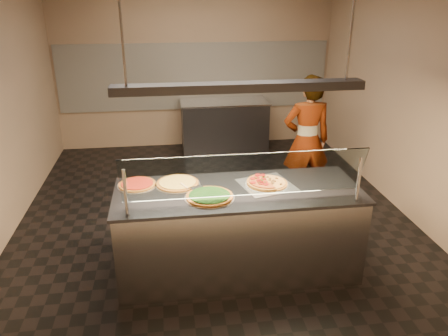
{
  "coord_description": "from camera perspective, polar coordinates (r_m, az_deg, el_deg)",
  "views": [
    {
      "loc": [
        -0.58,
        -5.03,
        2.76
      ],
      "look_at": [
        0.0,
        -0.81,
        1.02
      ],
      "focal_mm": 35.0,
      "sensor_mm": 36.0,
      "label": 1
    }
  ],
  "objects": [
    {
      "name": "pizza_spatula",
      "position": [
        4.33,
        -4.49,
        -2.45
      ],
      "size": [
        0.25,
        0.21,
        0.02
      ],
      "color": "#B7B7BC",
      "rests_on": "pizza_spinach"
    },
    {
      "name": "heat_lamp_housing",
      "position": [
        4.0,
        2.06,
        10.52
      ],
      "size": [
        2.3,
        0.18,
        0.08
      ],
      "primitive_type": "cube",
      "color": "#36363B",
      "rests_on": "ceiling"
    },
    {
      "name": "pizza_tomato",
      "position": [
        4.49,
        -11.28,
        -2.06
      ],
      "size": [
        0.4,
        0.4,
        0.03
      ],
      "color": "silver",
      "rests_on": "serving_counter"
    },
    {
      "name": "lamp_rod_left",
      "position": [
        3.88,
        -13.29,
        17.76
      ],
      "size": [
        0.02,
        0.02,
        1.01
      ],
      "primitive_type": "cylinder",
      "color": "#B7B7BC",
      "rests_on": "ceiling"
    },
    {
      "name": "wall_back",
      "position": [
        8.16,
        -3.83,
        13.27
      ],
      "size": [
        5.0,
        0.02,
        3.0
      ],
      "primitive_type": "cube",
      "color": "#A18368",
      "rests_on": "ground"
    },
    {
      "name": "tile_band",
      "position": [
        8.16,
        -3.78,
        11.85
      ],
      "size": [
        4.9,
        0.02,
        1.2
      ],
      "primitive_type": "cube",
      "color": "silver",
      "rests_on": "wall_back"
    },
    {
      "name": "pizza_cheese",
      "position": [
        4.46,
        -6.09,
        -1.94
      ],
      "size": [
        0.46,
        0.46,
        0.03
      ],
      "color": "silver",
      "rests_on": "serving_counter"
    },
    {
      "name": "half_pizza_pepperoni",
      "position": [
        4.41,
        4.36,
        -1.87
      ],
      "size": [
        0.3,
        0.45,
        0.05
      ],
      "color": "brown",
      "rests_on": "perforated_tray"
    },
    {
      "name": "prep_table",
      "position": [
        7.99,
        0.03,
        5.52
      ],
      "size": [
        1.56,
        0.74,
        0.93
      ],
      "color": "#36363B",
      "rests_on": "ground"
    },
    {
      "name": "lamp_rod_right",
      "position": [
        4.21,
        16.39,
        17.78
      ],
      "size": [
        0.02,
        0.02,
        1.01
      ],
      "primitive_type": "cylinder",
      "color": "#B7B7BC",
      "rests_on": "ceiling"
    },
    {
      "name": "wall_right",
      "position": [
        6.04,
        23.39,
        8.36
      ],
      "size": [
        0.02,
        6.0,
        3.0
      ],
      "primitive_type": "cube",
      "color": "#A18368",
      "rests_on": "ground"
    },
    {
      "name": "pizza_spinach",
      "position": [
        4.15,
        -1.91,
        -3.7
      ],
      "size": [
        0.48,
        0.48,
        0.03
      ],
      "color": "silver",
      "rests_on": "serving_counter"
    },
    {
      "name": "perforated_tray",
      "position": [
        4.44,
        5.59,
        -2.13
      ],
      "size": [
        0.6,
        0.6,
        0.01
      ],
      "color": "silver",
      "rests_on": "serving_counter"
    },
    {
      "name": "ground",
      "position": [
        5.77,
        -1.15,
        -6.49
      ],
      "size": [
        5.0,
        6.0,
        0.02
      ],
      "primitive_type": "cube",
      "color": "black",
      "rests_on": "ground"
    },
    {
      "name": "sneeze_guard",
      "position": [
        3.89,
        2.78,
        -1.03
      ],
      "size": [
        2.2,
        0.18,
        0.54
      ],
      "color": "#B7B7BC",
      "rests_on": "serving_counter"
    },
    {
      "name": "half_pizza_sausage",
      "position": [
        4.46,
        6.82,
        -1.81
      ],
      "size": [
        0.3,
        0.45,
        0.04
      ],
      "color": "brown",
      "rests_on": "perforated_tray"
    },
    {
      "name": "serving_counter",
      "position": [
        4.54,
        1.81,
        -8.17
      ],
      "size": [
        2.44,
        0.94,
        0.93
      ],
      "color": "#B7B7BC",
      "rests_on": "ground"
    },
    {
      "name": "worker",
      "position": [
        5.95,
        10.71,
        3.48
      ],
      "size": [
        0.66,
        0.44,
        1.78
      ],
      "primitive_type": "imported",
      "rotation": [
        0.0,
        0.0,
        3.16
      ],
      "color": "#312D35",
      "rests_on": "ground"
    },
    {
      "name": "wall_front",
      "position": [
        2.45,
        7.13,
        -8.92
      ],
      "size": [
        5.0,
        0.02,
        3.0
      ],
      "primitive_type": "cube",
      "color": "#A18368",
      "rests_on": "ground"
    }
  ]
}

